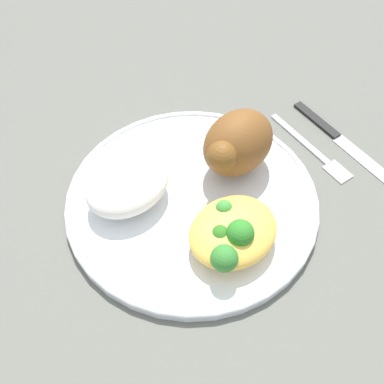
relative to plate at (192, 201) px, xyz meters
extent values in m
plane|color=#5E6058|center=(0.00, 0.00, -0.01)|extent=(2.00, 2.00, 0.00)
cylinder|color=white|center=(0.00, 0.00, 0.00)|extent=(0.30, 0.30, 0.01)
torus|color=white|center=(0.00, 0.00, 0.00)|extent=(0.30, 0.30, 0.01)
ellipsoid|color=brown|center=(-0.07, 0.00, 0.05)|extent=(0.09, 0.07, 0.08)
sphere|color=brown|center=(-0.03, 0.01, 0.06)|extent=(0.03, 0.03, 0.03)
ellipsoid|color=white|center=(0.05, -0.05, 0.03)|extent=(0.10, 0.08, 0.04)
ellipsoid|color=#F4C14E|center=(0.01, 0.07, 0.02)|extent=(0.10, 0.09, 0.03)
sphere|color=#368532|center=(0.04, 0.10, 0.04)|extent=(0.03, 0.03, 0.03)
sphere|color=#327521|center=(0.03, 0.07, 0.03)|extent=(0.02, 0.02, 0.02)
sphere|color=#448735|center=(0.00, 0.06, 0.03)|extent=(0.02, 0.02, 0.02)
sphere|color=#308529|center=(0.01, 0.09, 0.04)|extent=(0.03, 0.03, 0.03)
sphere|color=green|center=(0.00, 0.05, 0.04)|extent=(0.02, 0.02, 0.02)
cube|color=silver|center=(-0.18, 0.02, 0.00)|extent=(0.02, 0.11, 0.01)
cube|color=silver|center=(-0.17, 0.09, -0.01)|extent=(0.03, 0.04, 0.00)
cube|color=black|center=(-0.22, 0.01, 0.00)|extent=(0.02, 0.08, 0.01)
cube|color=#B2B2B7|center=(-0.21, 0.11, -0.01)|extent=(0.03, 0.11, 0.00)
camera|label=1|loc=(0.24, 0.26, 0.47)|focal=45.94mm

